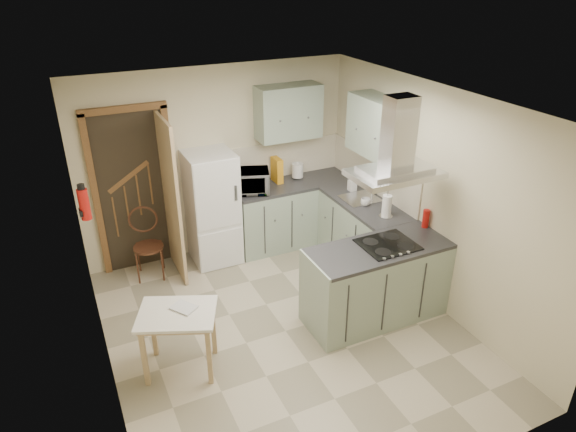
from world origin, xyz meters
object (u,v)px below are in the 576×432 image
drop_leaf_table (180,341)px  bentwood_chair (148,247)px  fridge (212,208)px  peninsula (377,282)px  microwave (248,181)px  extractor_hood (395,174)px

drop_leaf_table → bentwood_chair: size_ratio=0.86×
fridge → bentwood_chair: size_ratio=1.79×
peninsula → bentwood_chair: (-2.10, 1.91, -0.03)m
bentwood_chair → microwave: 1.51m
extractor_hood → peninsula: bearing=180.0°
microwave → peninsula: bearing=-49.5°
drop_leaf_table → microwave: microwave is taller
peninsula → microwave: 2.16m
bentwood_chair → microwave: (1.37, 0.03, 0.63)m
peninsula → drop_leaf_table: 2.19m
extractor_hood → fridge: bearing=123.8°
fridge → drop_leaf_table: (-0.96, -1.87, -0.41)m
peninsula → drop_leaf_table: peninsula is taller
fridge → extractor_hood: bearing=-56.2°
peninsula → microwave: microwave is taller
fridge → peninsula: fridge is taller
fridge → drop_leaf_table: size_ratio=2.08×
extractor_hood → bentwood_chair: extractor_hood is taller
extractor_hood → drop_leaf_table: bearing=177.2°
extractor_hood → drop_leaf_table: (-2.28, 0.11, -1.38)m
bentwood_chair → microwave: size_ratio=1.55×
extractor_hood → microwave: bearing=113.2°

